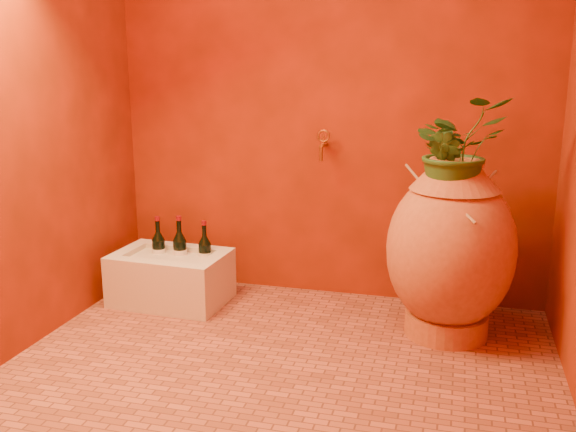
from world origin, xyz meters
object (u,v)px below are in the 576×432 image
(stone_basin, at_px, (171,278))
(wine_bottle_b, at_px, (159,251))
(amphora, at_px, (450,249))
(wine_bottle_c, at_px, (205,255))
(wall_tap, at_px, (323,144))
(wine_bottle_a, at_px, (180,252))

(stone_basin, xyz_separation_m, wine_bottle_b, (-0.11, 0.08, 0.14))
(amphora, relative_size, wine_bottle_c, 2.92)
(amphora, height_order, wall_tap, wall_tap)
(stone_basin, distance_m, wine_bottle_c, 0.24)
(amphora, relative_size, wine_bottle_a, 2.74)
(stone_basin, bearing_deg, wine_bottle_a, 70.53)
(amphora, distance_m, wall_tap, 0.94)
(stone_basin, bearing_deg, wine_bottle_b, 144.94)
(stone_basin, height_order, wine_bottle_c, wine_bottle_c)
(amphora, distance_m, stone_basin, 1.58)
(stone_basin, height_order, wall_tap, wall_tap)
(amphora, height_order, wine_bottle_a, amphora)
(stone_basin, distance_m, wine_bottle_b, 0.19)
(wall_tap, bearing_deg, wine_bottle_b, -165.51)
(stone_basin, bearing_deg, amphora, -1.95)
(wine_bottle_c, bearing_deg, amphora, -5.81)
(wine_bottle_a, relative_size, wine_bottle_c, 1.07)
(wine_bottle_c, xyz_separation_m, wall_tap, (0.64, 0.23, 0.64))
(amphora, bearing_deg, wall_tap, 153.27)
(wall_tap, bearing_deg, stone_basin, -158.95)
(wine_bottle_b, bearing_deg, stone_basin, -35.06)
(wine_bottle_a, relative_size, wine_bottle_b, 1.04)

